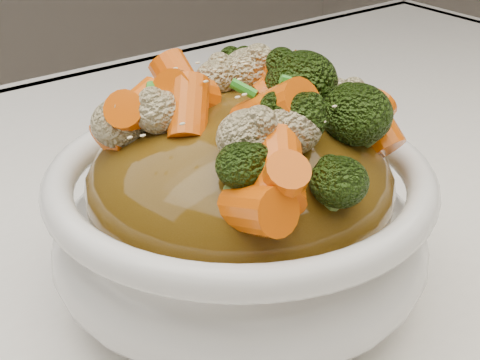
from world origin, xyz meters
TOP-DOWN VIEW (x-y plane):
  - bowl at (0.04, 0.02)m, footprint 0.25×0.25m
  - sauce_base at (0.04, 0.02)m, footprint 0.20×0.20m
  - carrots at (0.04, 0.02)m, footprint 0.20×0.20m
  - broccoli at (0.04, 0.02)m, footprint 0.20×0.20m
  - cauliflower at (0.04, 0.02)m, footprint 0.20×0.20m
  - scallions at (0.04, 0.02)m, footprint 0.15×0.15m
  - sesame_seeds at (0.04, 0.02)m, footprint 0.18×0.18m

SIDE VIEW (x-z plane):
  - bowl at x=0.04m, z-range 0.75..0.83m
  - sauce_base at x=0.04m, z-range 0.77..0.86m
  - cauliflower at x=0.04m, z-range 0.85..0.89m
  - broccoli at x=0.04m, z-range 0.85..0.89m
  - carrots at x=0.04m, z-range 0.85..0.89m
  - scallions at x=0.04m, z-range 0.86..0.88m
  - sesame_seeds at x=0.04m, z-range 0.87..0.88m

